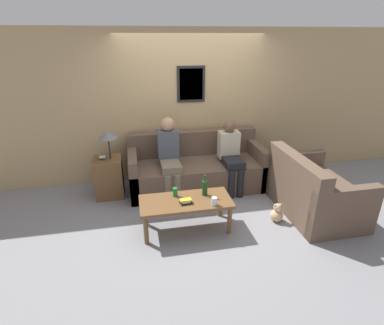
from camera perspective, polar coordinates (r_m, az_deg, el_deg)
name	(u,v)px	position (r m, az deg, el deg)	size (l,w,h in m)	color
ground_plane	(203,201)	(4.88, 2.16, -7.32)	(16.00, 16.00, 0.00)	gray
wall_back	(191,107)	(5.36, -0.26, 10.54)	(9.00, 0.08, 2.60)	tan
couch_main	(196,169)	(5.21, 0.81, -1.26)	(2.28, 0.94, 0.92)	brown
couch_side	(313,193)	(4.79, 22.02, -5.34)	(0.94, 1.40, 0.92)	brown
coffee_table	(186,204)	(4.04, -1.20, -7.95)	(1.22, 0.55, 0.45)	brown
side_table_with_lamp	(109,174)	(5.07, -15.52, -2.21)	(0.44, 0.44, 1.10)	brown
wine_bottle	(205,187)	(4.08, 2.45, -4.77)	(0.07, 0.07, 0.30)	#19421E
drinking_glass	(214,201)	(3.89, 4.25, -7.37)	(0.08, 0.08, 0.11)	silver
book_stack	(186,201)	(3.93, -1.20, -7.41)	(0.17, 0.13, 0.06)	black
soda_can	(175,192)	(4.08, -3.23, -5.63)	(0.07, 0.07, 0.12)	#197A38
person_left	(169,154)	(4.86, -4.35, 1.65)	(0.34, 0.65, 1.27)	#756651
person_right	(231,153)	(5.04, 7.40, 1.73)	(0.34, 0.63, 1.17)	black
teddy_bear	(277,214)	(4.50, 15.85, -9.34)	(0.18, 0.18, 0.28)	tan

